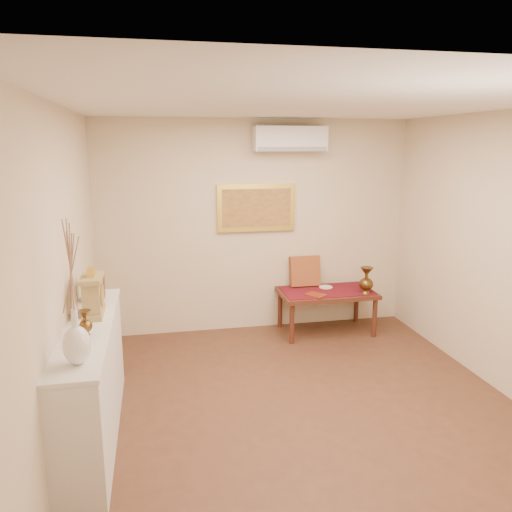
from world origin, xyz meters
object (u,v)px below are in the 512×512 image
object	(u,v)px
white_vase	(73,295)
mantel_clock	(93,295)
display_ledge	(92,381)
low_table	(327,296)
brass_urn_tall	(366,277)
wooden_chest	(95,287)

from	to	relation	value
white_vase	mantel_clock	bearing A→B (deg)	90.07
display_ledge	low_table	size ratio (longest dim) A/B	1.68
brass_urn_tall	low_table	world-z (taller)	brass_urn_tall
mantel_clock	display_ledge	bearing A→B (deg)	-96.39
display_ledge	white_vase	bearing A→B (deg)	-87.91
mantel_clock	low_table	distance (m)	3.19
low_table	white_vase	bearing A→B (deg)	-135.27
display_ledge	mantel_clock	xyz separation A→B (m)	(0.03, 0.23, 0.66)
white_vase	wooden_chest	distance (m)	1.45
brass_urn_tall	wooden_chest	world-z (taller)	wooden_chest
brass_urn_tall	low_table	size ratio (longest dim) A/B	0.34
brass_urn_tall	mantel_clock	size ratio (longest dim) A/B	0.99
display_ledge	mantel_clock	size ratio (longest dim) A/B	4.93
white_vase	wooden_chest	size ratio (longest dim) A/B	3.88
brass_urn_tall	wooden_chest	xyz separation A→B (m)	(-3.12, -1.01, 0.34)
display_ledge	mantel_clock	distance (m)	0.70
display_ledge	wooden_chest	size ratio (longest dim) A/B	8.28
mantel_clock	brass_urn_tall	bearing A→B (deg)	25.06
wooden_chest	low_table	distance (m)	3.01
brass_urn_tall	display_ledge	bearing A→B (deg)	-151.73
white_vase	mantel_clock	world-z (taller)	white_vase
mantel_clock	low_table	size ratio (longest dim) A/B	0.34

